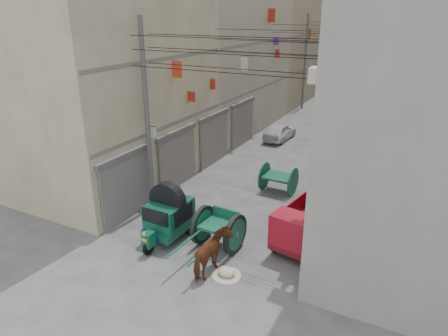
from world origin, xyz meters
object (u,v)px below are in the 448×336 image
Objects in this scene: auto_rickshaw at (168,214)px; horse at (212,254)px; distant_car_grey at (384,95)px; distant_car_white at (280,131)px; tonga_cart at (219,229)px; feed_sack at (227,272)px; second_cart at (278,178)px; distant_car_green at (350,89)px; mini_truck at (300,230)px.

auto_rickshaw is 1.44× the size of horse.
horse is at bearing -104.35° from distant_car_grey.
horse is 15.44m from distant_car_white.
horse is (0.56, -1.49, -0.04)m from tonga_cart.
feed_sack is 15.44m from distant_car_white.
second_cart is 7.07m from horse.
feed_sack is (3.02, -1.09, -0.88)m from auto_rickshaw.
distant_car_white is (-3.16, 15.11, -0.16)m from horse.
auto_rickshaw is 1.57× the size of second_cart.
second_cart reaches higher than distant_car_green.
auto_rickshaw reaches higher than mini_truck.
distant_car_grey is (3.92, 30.83, -0.50)m from auto_rickshaw.
second_cart is at bearing -90.04° from horse.
mini_truck is at bearing 28.54° from tonga_cart.
horse is 0.38× the size of distant_car_green.
distant_car_grey is at bearing -102.39° from distant_car_white.
feed_sack is at bearing -81.46° from second_cart.
distant_car_grey is at bearing 150.50° from distant_car_green.
tonga_cart reaches higher than horse.
distant_car_white is 17.52m from distant_car_grey.
distant_car_green is at bearing 95.96° from tonga_cart.
auto_rickshaw is at bearing -152.09° from mini_truck.
feed_sack is 0.13× the size of distant_car_green.
mini_truck is 30.59m from distant_car_green.
distant_car_green reaches higher than distant_car_grey.
mini_truck is 3.15m from feed_sack.
distant_car_green reaches higher than feed_sack.
horse is (0.31, -7.06, 0.00)m from second_cart.
distant_car_green is at bearing -90.88° from distant_car_white.
tonga_cart reaches higher than feed_sack.
auto_rickshaw is 0.54× the size of distant_car_green.
tonga_cart is 1.04× the size of distant_car_grey.
distant_car_grey is 3.59m from distant_car_green.
mini_truck reaches higher than distant_car_white.
auto_rickshaw is at bearing -168.40° from tonga_cart.
distant_car_white is (-2.85, 8.05, -0.16)m from second_cart.
second_cart is at bearing 96.45° from feed_sack.
tonga_cart is at bearing 103.45° from distant_car_white.
mini_truck is 4.94m from second_cart.
auto_rickshaw is 2.02m from tonga_cart.
feed_sack is 0.19× the size of distant_car_grey.
distant_car_white is 0.72× the size of distant_car_green.
tonga_cart is (1.98, 0.29, -0.26)m from auto_rickshaw.
distant_car_white is at bearing 122.47° from mini_truck.
auto_rickshaw reaches higher than distant_car_grey.
tonga_cart is 1.84m from feed_sack.
tonga_cart is 1.59m from horse.
distant_car_grey is 0.70× the size of distant_car_green.
tonga_cart is 0.73× the size of distant_car_green.
horse is 0.52× the size of distant_car_white.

